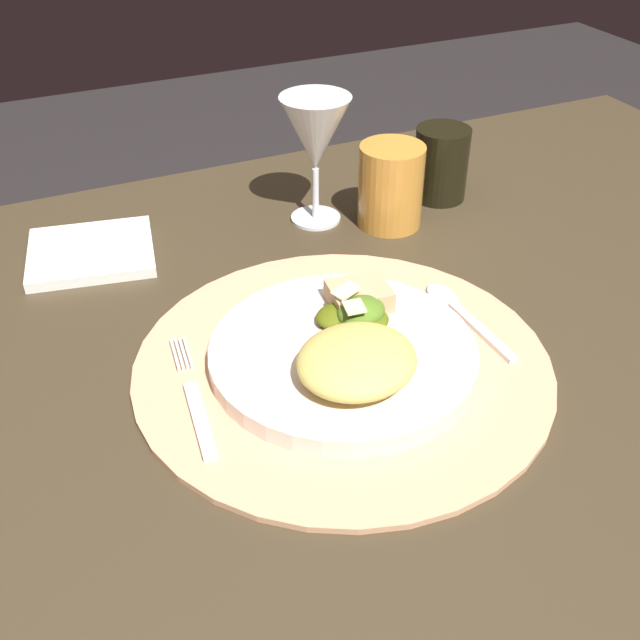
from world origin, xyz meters
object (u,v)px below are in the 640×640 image
fork (194,400)px  dark_tumbler (441,164)px  dinner_plate (343,354)px  amber_tumbler (391,186)px  dining_table (327,409)px  wine_glass (315,136)px  spoon (456,308)px  napkin (91,252)px

fork → dark_tumbler: (0.40, 0.26, 0.04)m
dinner_plate → amber_tumbler: (0.17, 0.22, 0.03)m
dark_tumbler → fork: bearing=-147.5°
dining_table → dark_tumbler: 0.36m
dining_table → wine_glass: bearing=68.4°
spoon → amber_tumbler: amber_tumbler is taller
napkin → dark_tumbler: 0.44m
dinner_plate → amber_tumbler: amber_tumbler is taller
spoon → dark_tumbler: size_ratio=1.53×
dining_table → amber_tumbler: 0.28m
amber_tumbler → dark_tumbler: 0.10m
napkin → fork: bearing=-83.7°
dining_table → napkin: 0.32m
dining_table → spoon: 0.17m
fork → wine_glass: bearing=48.6°
dinner_plate → spoon: dinner_plate is taller
napkin → amber_tumbler: amber_tumbler is taller
dinner_plate → dark_tumbler: dark_tumbler is taller
dinner_plate → dark_tumbler: (0.26, 0.26, 0.03)m
napkin → dinner_plate: bearing=-59.6°
amber_tumbler → dining_table: bearing=-133.5°
spoon → wine_glass: (-0.05, 0.24, 0.10)m
dining_table → spoon: size_ratio=10.22×
amber_tumbler → dinner_plate: bearing=-127.4°
napkin → wine_glass: size_ratio=0.89×
dinner_plate → wine_glass: bearing=70.6°
dinner_plate → fork: 0.14m
spoon → dining_table: bearing=168.6°
napkin → amber_tumbler: 0.35m
dinner_plate → fork: dinner_plate is taller
fork → amber_tumbler: (0.31, 0.22, 0.04)m
spoon → napkin: same height
amber_tumbler → dark_tumbler: bearing=21.3°
dinner_plate → napkin: bearing=120.4°
dinner_plate → napkin: 0.34m
dinner_plate → wine_glass: wine_glass is taller
wine_glass → amber_tumbler: (0.08, -0.05, -0.06)m
spoon → napkin: (-0.31, 0.27, -0.00)m
wine_glass → fork: bearing=-131.4°
fork → amber_tumbler: size_ratio=1.65×
napkin → amber_tumbler: size_ratio=1.39×
fork → amber_tumbler: amber_tumbler is taller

